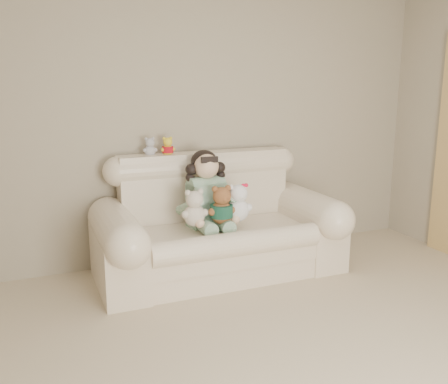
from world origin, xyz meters
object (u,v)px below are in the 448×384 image
at_px(brown_teddy, 221,201).
at_px(cream_teddy, 194,204).
at_px(sofa, 220,216).
at_px(white_cat, 238,199).
at_px(seated_child, 206,188).

bearing_deg(brown_teddy, cream_teddy, -169.63).
distance_m(sofa, brown_teddy, 0.24).
height_order(sofa, brown_teddy, sofa).
bearing_deg(white_cat, brown_teddy, -157.44).
relative_size(white_cat, cream_teddy, 1.08).
height_order(sofa, cream_teddy, sofa).
xyz_separation_m(seated_child, cream_teddy, (-0.18, -0.21, -0.08)).
distance_m(brown_teddy, white_cat, 0.15).
bearing_deg(seated_child, cream_teddy, -139.26).
bearing_deg(brown_teddy, white_cat, 22.35).
bearing_deg(brown_teddy, seated_child, 117.41).
xyz_separation_m(white_cat, cream_teddy, (-0.38, 0.01, -0.01)).
bearing_deg(seated_child, sofa, -49.83).
distance_m(seated_child, white_cat, 0.30).
bearing_deg(sofa, white_cat, -53.00).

